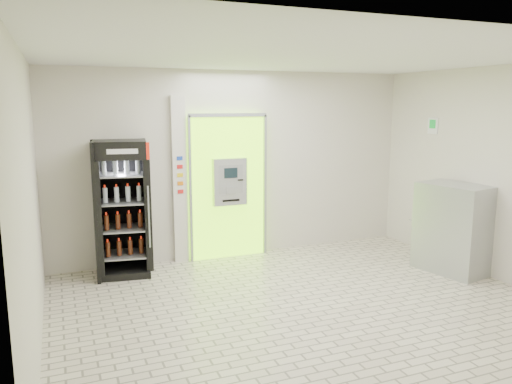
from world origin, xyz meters
TOP-DOWN VIEW (x-y plane):
  - ground at (0.00, 0.00)m, footprint 6.00×6.00m
  - room_shell at (0.00, 0.00)m, footprint 6.00×6.00m
  - atm_assembly at (-0.20, 2.41)m, footprint 1.30×0.24m
  - pillar at (-0.98, 2.45)m, footprint 0.22×0.11m
  - beverage_cooler at (-1.90, 2.17)m, footprint 0.83×0.78m
  - steel_cabinet at (2.66, 0.46)m, footprint 0.87×1.11m
  - exit_sign at (2.99, 1.40)m, footprint 0.02×0.22m

SIDE VIEW (x-z plane):
  - ground at x=0.00m, z-range 0.00..0.00m
  - steel_cabinet at x=2.66m, z-range 0.00..1.32m
  - beverage_cooler at x=-1.90m, z-range -0.04..1.93m
  - atm_assembly at x=-0.20m, z-range 0.01..2.34m
  - pillar at x=-0.98m, z-range 0.00..2.60m
  - room_shell at x=0.00m, z-range -1.16..4.84m
  - exit_sign at x=2.99m, z-range 1.99..2.25m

